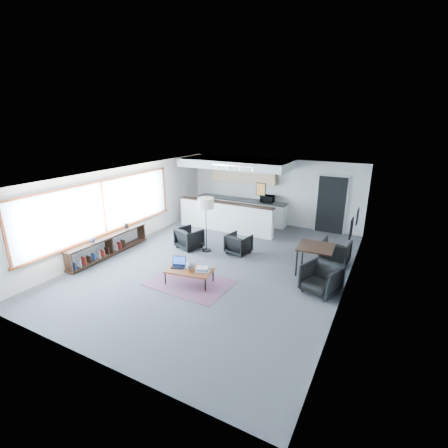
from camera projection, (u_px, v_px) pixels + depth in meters
The scene contains 21 objects.
room at pixel (218, 222), 9.10m from camera, with size 7.02×9.02×2.62m.
window at pixel (104, 209), 9.84m from camera, with size 0.10×5.95×1.66m.
console at pixel (108, 246), 9.99m from camera, with size 0.35×3.00×0.80m.
kitchenette at pixel (237, 190), 12.72m from camera, with size 4.20×1.96×2.60m.
doorway at pixel (331, 204), 11.85m from camera, with size 1.10×0.12×2.15m.
track_light at pixel (234, 167), 10.83m from camera, with size 1.60×0.07×0.15m.
wall_art_lower at pixel (351, 228), 7.81m from camera, with size 0.03×0.38×0.48m.
wall_art_upper at pixel (358, 216), 8.92m from camera, with size 0.03×0.34×0.44m.
kilim_rug at pixel (190, 283), 8.41m from camera, with size 2.14×1.50×0.01m.
coffee_table at pixel (189, 270), 8.30m from camera, with size 1.28×0.83×0.39m.
laptop at pixel (179, 263), 8.46m from camera, with size 0.43×0.40×0.25m.
ceramic_pot at pixel (190, 266), 8.24m from camera, with size 0.23×0.23×0.23m.
book_stack at pixel (203, 269), 8.20m from camera, with size 0.40×0.36×0.10m.
coaster at pixel (187, 272), 8.13m from camera, with size 0.14×0.14×0.01m.
armchair_left at pixel (189, 237), 10.60m from camera, with size 0.73×0.68×0.75m, color black.
armchair_right at pixel (239, 243), 10.18m from camera, with size 0.67×0.63×0.69m, color black.
floor_lamp at pixel (206, 205), 10.00m from camera, with size 0.52×0.52×1.75m.
dining_table at pixel (316, 249), 8.77m from camera, with size 0.98×0.98×0.78m.
dining_chair_near at pixel (321, 280), 7.86m from camera, with size 0.67×0.63×0.69m, color black.
dining_chair_far at pixel (335, 253), 9.46m from camera, with size 0.65×0.61×0.67m, color black.
microwave at pixel (267, 198), 12.68m from camera, with size 0.50×0.28×0.34m, color black.
Camera 1 is at (4.22, -7.57, 4.07)m, focal length 26.00 mm.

